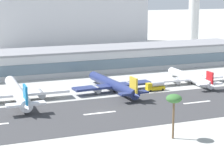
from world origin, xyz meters
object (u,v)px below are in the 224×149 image
terminal_building (79,60)px  control_tower (194,14)px  airliner_blue_tail_gate_0 (18,93)px  airliner_red_tail_gate_2 (191,78)px  palm_tree_0 (174,100)px  airliner_gold_tail_gate_1 (114,85)px  service_fuel_truck_0 (155,86)px  distant_hotel_block (70,19)px

terminal_building → control_tower: 104.64m
airliner_blue_tail_gate_0 → airliner_red_tail_gate_2: bearing=-87.1°
control_tower → airliner_red_tail_gate_2: control_tower is taller
control_tower → palm_tree_0: 179.19m
airliner_gold_tail_gate_1 → service_fuel_truck_0: size_ratio=5.43×
airliner_red_tail_gate_2 → service_fuel_truck_0: (-21.80, -6.01, -0.66)m
distant_hotel_block → airliner_gold_tail_gate_1: bearing=-99.0°
airliner_blue_tail_gate_0 → airliner_gold_tail_gate_1: (40.45, 0.94, -0.27)m
distant_hotel_block → airliner_red_tail_gate_2: bearing=-84.8°
palm_tree_0 → airliner_red_tail_gate_2: bearing=54.2°
airliner_red_tail_gate_2 → palm_tree_0: size_ratio=3.03×
terminal_building → service_fuel_truck_0: 57.38m
airliner_blue_tail_gate_0 → palm_tree_0: palm_tree_0 is taller
distant_hotel_block → airliner_red_tail_gate_2: size_ratio=3.04×
distant_hotel_block → service_fuel_truck_0: 164.30m
distant_hotel_block → palm_tree_0: size_ratio=9.21×
control_tower → palm_tree_0: control_tower is taller
control_tower → airliner_gold_tail_gate_1: size_ratio=1.00×
control_tower → airliner_red_tail_gate_2: 106.19m
airliner_gold_tail_gate_1 → airliner_red_tail_gate_2: 39.60m
terminal_building → distant_hotel_block: distant_hotel_block is taller
control_tower → distant_hotel_block: control_tower is taller
airliner_blue_tail_gate_0 → terminal_building: bearing=-37.4°
airliner_gold_tail_gate_1 → service_fuel_truck_0: 18.12m
airliner_gold_tail_gate_1 → airliner_red_tail_gate_2: size_ratio=1.16×
terminal_building → palm_tree_0: palm_tree_0 is taller
control_tower → service_fuel_truck_0: size_ratio=5.43×
palm_tree_0 → service_fuel_truck_0: bearing=68.0°
distant_hotel_block → airliner_gold_tail_gate_1: distant_hotel_block is taller
airliner_blue_tail_gate_0 → service_fuel_truck_0: (58.17, -2.67, -1.36)m
airliner_blue_tail_gate_0 → service_fuel_truck_0: bearing=-92.2°
control_tower → airliner_red_tail_gate_2: bearing=-122.1°
airliner_red_tail_gate_2 → palm_tree_0: (-44.01, -61.01, 8.93)m
terminal_building → control_tower: (94.79, 39.23, 20.63)m
distant_hotel_block → airliner_blue_tail_gate_0: bearing=-112.3°
terminal_building → airliner_blue_tail_gate_0: (-40.20, -51.65, -2.85)m
palm_tree_0 → airliner_blue_tail_gate_0: bearing=121.9°
service_fuel_truck_0 → control_tower: bearing=-132.2°
airliner_blue_tail_gate_0 → service_fuel_truck_0: airliner_blue_tail_gate_0 is taller
airliner_blue_tail_gate_0 → airliner_red_tail_gate_2: (79.97, 3.34, -0.70)m
distant_hotel_block → service_fuel_truck_0: (-7.47, -163.07, -18.68)m
distant_hotel_block → palm_tree_0: distant_hotel_block is taller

